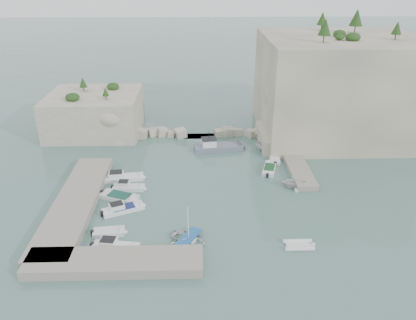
{
  "coord_description": "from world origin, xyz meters",
  "views": [
    {
      "loc": [
        -1.34,
        -45.2,
        27.96
      ],
      "look_at": [
        0.0,
        6.0,
        3.0
      ],
      "focal_mm": 35.0,
      "sensor_mm": 36.0,
      "label": 1
    }
  ],
  "objects_px": {
    "motorboat_b": "(129,189)",
    "motorboat_a": "(123,179)",
    "motorboat_c": "(120,199)",
    "motorboat_d": "(123,211)",
    "tender_east_d": "(268,152)",
    "rowboat": "(189,241)",
    "work_boat": "(218,150)",
    "motorboat_f": "(116,249)",
    "motorboat_e": "(109,234)",
    "tender_east_a": "(293,187)",
    "inflatable_dinghy": "(298,246)",
    "tender_east_b": "(269,170)",
    "tender_east_c": "(274,159)"
  },
  "relations": [
    {
      "from": "inflatable_dinghy",
      "to": "motorboat_b",
      "type": "bearing_deg",
      "value": 147.46
    },
    {
      "from": "motorboat_f",
      "to": "inflatable_dinghy",
      "type": "distance_m",
      "value": 19.93
    },
    {
      "from": "tender_east_d",
      "to": "motorboat_c",
      "type": "bearing_deg",
      "value": 150.52
    },
    {
      "from": "motorboat_b",
      "to": "motorboat_d",
      "type": "distance_m",
      "value": 5.38
    },
    {
      "from": "motorboat_a",
      "to": "motorboat_f",
      "type": "distance_m",
      "value": 15.92
    },
    {
      "from": "motorboat_e",
      "to": "tender_east_a",
      "type": "distance_m",
      "value": 25.56
    },
    {
      "from": "motorboat_b",
      "to": "inflatable_dinghy",
      "type": "distance_m",
      "value": 24.2
    },
    {
      "from": "motorboat_e",
      "to": "motorboat_d",
      "type": "bearing_deg",
      "value": 73.34
    },
    {
      "from": "motorboat_c",
      "to": "motorboat_f",
      "type": "xyz_separation_m",
      "value": [
        1.39,
        -10.58,
        0.0
      ]
    },
    {
      "from": "motorboat_d",
      "to": "tender_east_c",
      "type": "distance_m",
      "value": 25.76
    },
    {
      "from": "motorboat_d",
      "to": "motorboat_e",
      "type": "bearing_deg",
      "value": -124.09
    },
    {
      "from": "motorboat_c",
      "to": "motorboat_b",
      "type": "bearing_deg",
      "value": 92.58
    },
    {
      "from": "motorboat_f",
      "to": "tender_east_d",
      "type": "distance_m",
      "value": 32.01
    },
    {
      "from": "tender_east_d",
      "to": "work_boat",
      "type": "distance_m",
      "value": 8.18
    },
    {
      "from": "motorboat_b",
      "to": "motorboat_a",
      "type": "bearing_deg",
      "value": 116.03
    },
    {
      "from": "motorboat_f",
      "to": "tender_east_c",
      "type": "distance_m",
      "value": 30.33
    },
    {
      "from": "motorboat_a",
      "to": "rowboat",
      "type": "xyz_separation_m",
      "value": [
        9.66,
        -14.54,
        0.0
      ]
    },
    {
      "from": "inflatable_dinghy",
      "to": "tender_east_a",
      "type": "bearing_deg",
      "value": 80.19
    },
    {
      "from": "motorboat_b",
      "to": "inflatable_dinghy",
      "type": "relative_size",
      "value": 1.35
    },
    {
      "from": "motorboat_c",
      "to": "tender_east_a",
      "type": "xyz_separation_m",
      "value": [
        23.52,
        2.48,
        0.0
      ]
    },
    {
      "from": "motorboat_d",
      "to": "tender_east_a",
      "type": "height_order",
      "value": "tender_east_a"
    },
    {
      "from": "tender_east_a",
      "to": "motorboat_a",
      "type": "bearing_deg",
      "value": 84.96
    },
    {
      "from": "rowboat",
      "to": "work_boat",
      "type": "xyz_separation_m",
      "value": [
        4.56,
        24.52,
        0.0
      ]
    },
    {
      "from": "inflatable_dinghy",
      "to": "tender_east_c",
      "type": "bearing_deg",
      "value": 86.77
    },
    {
      "from": "motorboat_a",
      "to": "motorboat_b",
      "type": "bearing_deg",
      "value": -72.71
    },
    {
      "from": "motorboat_f",
      "to": "rowboat",
      "type": "bearing_deg",
      "value": 17.49
    },
    {
      "from": "motorboat_c",
      "to": "work_boat",
      "type": "xyz_separation_m",
      "value": [
        13.82,
        15.22,
        0.0
      ]
    },
    {
      "from": "motorboat_b",
      "to": "motorboat_e",
      "type": "relative_size",
      "value": 1.22
    },
    {
      "from": "work_boat",
      "to": "rowboat",
      "type": "bearing_deg",
      "value": -107.58
    },
    {
      "from": "motorboat_e",
      "to": "rowboat",
      "type": "height_order",
      "value": "rowboat"
    },
    {
      "from": "motorboat_a",
      "to": "tender_east_d",
      "type": "height_order",
      "value": "tender_east_d"
    },
    {
      "from": "motorboat_a",
      "to": "motorboat_e",
      "type": "xyz_separation_m",
      "value": [
        0.52,
        -13.01,
        0.0
      ]
    },
    {
      "from": "tender_east_a",
      "to": "motorboat_b",
      "type": "bearing_deg",
      "value": 91.8
    },
    {
      "from": "motorboat_b",
      "to": "motorboat_c",
      "type": "xyz_separation_m",
      "value": [
        -0.87,
        -2.37,
        0.0
      ]
    },
    {
      "from": "motorboat_a",
      "to": "motorboat_b",
      "type": "distance_m",
      "value": 3.13
    },
    {
      "from": "motorboat_f",
      "to": "tender_east_a",
      "type": "xyz_separation_m",
      "value": [
        22.13,
        13.06,
        0.0
      ]
    },
    {
      "from": "tender_east_c",
      "to": "motorboat_e",
      "type": "bearing_deg",
      "value": 136.81
    },
    {
      "from": "motorboat_d",
      "to": "tender_east_d",
      "type": "height_order",
      "value": "tender_east_d"
    },
    {
      "from": "motorboat_b",
      "to": "rowboat",
      "type": "distance_m",
      "value": 14.38
    },
    {
      "from": "tender_east_b",
      "to": "tender_east_c",
      "type": "relative_size",
      "value": 1.03
    },
    {
      "from": "motorboat_f",
      "to": "motorboat_e",
      "type": "bearing_deg",
      "value": 122.72
    },
    {
      "from": "tender_east_a",
      "to": "tender_east_b",
      "type": "xyz_separation_m",
      "value": [
        -2.47,
        5.05,
        0.0
      ]
    },
    {
      "from": "motorboat_d",
      "to": "motorboat_f",
      "type": "bearing_deg",
      "value": -110.63
    },
    {
      "from": "motorboat_d",
      "to": "inflatable_dinghy",
      "type": "bearing_deg",
      "value": -44.02
    },
    {
      "from": "rowboat",
      "to": "work_boat",
      "type": "height_order",
      "value": "work_boat"
    },
    {
      "from": "work_boat",
      "to": "inflatable_dinghy",
      "type": "bearing_deg",
      "value": -80.8
    },
    {
      "from": "rowboat",
      "to": "tender_east_b",
      "type": "relative_size",
      "value": 0.86
    },
    {
      "from": "motorboat_c",
      "to": "motorboat_d",
      "type": "xyz_separation_m",
      "value": [
        0.99,
        -3.0,
        0.0
      ]
    },
    {
      "from": "inflatable_dinghy",
      "to": "tender_east_c",
      "type": "distance_m",
      "value": 21.83
    },
    {
      "from": "motorboat_f",
      "to": "tender_east_d",
      "type": "relative_size",
      "value": 1.22
    }
  ]
}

